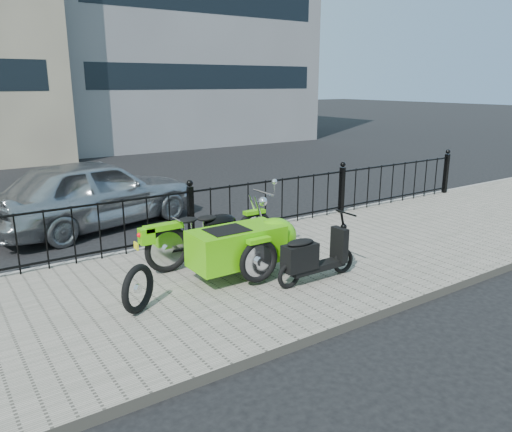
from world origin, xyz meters
TOP-DOWN VIEW (x-y plane):
  - ground at (0.00, 0.00)m, footprint 120.00×120.00m
  - sidewalk at (0.00, -0.50)m, footprint 30.00×3.80m
  - curb at (0.00, 1.44)m, footprint 30.00×0.10m
  - iron_fence at (0.00, 1.30)m, footprint 14.11×0.11m
  - motorcycle_sidecar at (-0.06, -0.41)m, footprint 2.28×1.48m
  - scooter at (0.53, -1.24)m, footprint 1.34×0.39m
  - spare_tire at (-1.77, -0.81)m, footprint 0.54×0.40m
  - sedan_car at (-0.96, 3.54)m, footprint 4.33×2.60m

SIDE VIEW (x-z plane):
  - ground at x=0.00m, z-range 0.00..0.00m
  - sidewalk at x=0.00m, z-range 0.00..0.12m
  - curb at x=0.00m, z-range 0.00..0.12m
  - spare_tire at x=-1.77m, z-range 0.12..0.71m
  - scooter at x=0.53m, z-range 0.02..0.93m
  - iron_fence at x=0.00m, z-range 0.05..1.12m
  - motorcycle_sidecar at x=-0.06m, z-range 0.10..1.09m
  - sedan_car at x=-0.96m, z-range 0.00..1.38m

